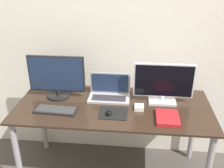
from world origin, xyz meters
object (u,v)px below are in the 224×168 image
object	(u,v)px
monitor_right	(164,84)
book	(168,118)
monitor_left	(57,77)
laptop	(110,92)
power_brick	(139,107)
keyboard	(56,110)
mouse	(109,113)

from	to	relation	value
monitor_right	book	distance (m)	0.33
monitor_left	book	size ratio (longest dim) A/B	2.19
laptop	power_brick	bearing A→B (deg)	-35.52
monitor_right	monitor_left	bearing A→B (deg)	180.00
book	power_brick	world-z (taller)	power_brick
monitor_left	power_brick	distance (m)	0.78
monitor_left	keyboard	bearing A→B (deg)	-78.46
monitor_left	monitor_right	size ratio (longest dim) A/B	0.99
mouse	book	distance (m)	0.47
book	power_brick	bearing A→B (deg)	149.36
laptop	book	world-z (taller)	laptop
laptop	mouse	distance (m)	0.31
book	power_brick	size ratio (longest dim) A/B	2.72
monitor_left	book	world-z (taller)	monitor_left
book	keyboard	bearing A→B (deg)	177.65
book	monitor_left	bearing A→B (deg)	163.47
monitor_left	monitor_right	bearing A→B (deg)	-0.00
power_brick	book	bearing A→B (deg)	-30.64
laptop	keyboard	world-z (taller)	laptop
monitor_right	laptop	xyz separation A→B (m)	(-0.47, 0.04, -0.12)
laptop	keyboard	bearing A→B (deg)	-145.38
keyboard	power_brick	xyz separation A→B (m)	(0.69, 0.10, 0.01)
power_brick	keyboard	bearing A→B (deg)	-172.13
monitor_right	book	xyz separation A→B (m)	(0.02, -0.29, -0.16)
monitor_right	laptop	size ratio (longest dim) A/B	1.39
monitor_left	mouse	distance (m)	0.59
mouse	book	bearing A→B (deg)	-2.26
mouse	power_brick	xyz separation A→B (m)	(0.24, 0.11, -0.01)
monitor_left	laptop	world-z (taller)	monitor_left
monitor_right	laptop	world-z (taller)	monitor_right
laptop	book	size ratio (longest dim) A/B	1.60
monitor_left	power_brick	size ratio (longest dim) A/B	5.94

